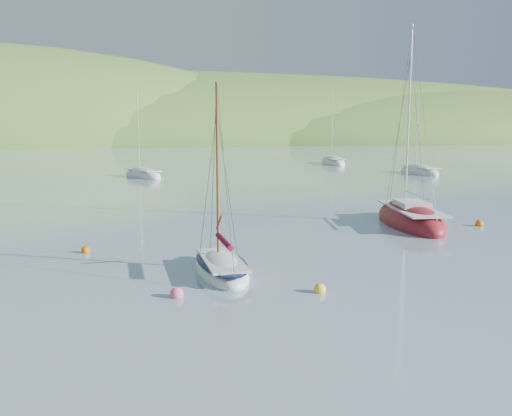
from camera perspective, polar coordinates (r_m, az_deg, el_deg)
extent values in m
plane|color=#7492A0|center=(21.85, 3.36, -8.09)|extent=(700.00, 700.00, 0.00)
ellipsoid|color=#3E6426|center=(190.27, -11.13, 6.67)|extent=(440.00, 110.00, 44.00)
ellipsoid|color=#3E6426|center=(204.10, 15.30, 6.66)|extent=(240.00, 100.00, 34.00)
ellipsoid|color=white|center=(24.04, -3.48, -6.28)|extent=(2.15, 5.56, 1.35)
cube|color=beige|center=(23.81, -3.44, -5.21)|extent=(1.61, 4.33, 0.10)
cylinder|color=brown|center=(23.96, -3.86, 3.69)|extent=(0.12, 0.12, 7.35)
ellipsoid|color=#0D1235|center=(23.94, -3.48, -5.38)|extent=(2.12, 5.50, 0.23)
cylinder|color=maroon|center=(23.08, -3.20, -3.34)|extent=(0.30, 2.65, 0.24)
ellipsoid|color=maroon|center=(36.23, 15.16, -1.33)|extent=(4.41, 9.23, 2.44)
cube|color=beige|center=(35.93, 15.31, -0.04)|extent=(3.34, 7.18, 0.10)
cylinder|color=silver|center=(36.72, 15.03, 8.77)|extent=(0.12, 0.12, 11.08)
cube|color=beige|center=(35.90, 15.32, 0.34)|extent=(2.03, 2.71, 0.42)
cylinder|color=silver|center=(34.98, 15.84, 1.21)|extent=(0.76, 4.21, 0.09)
ellipsoid|color=white|center=(65.63, -11.23, 3.17)|extent=(5.26, 7.60, 1.96)
cube|color=beige|center=(65.44, -11.20, 3.77)|extent=(4.02, 5.89, 0.10)
cylinder|color=silver|center=(66.13, -11.69, 7.51)|extent=(0.12, 0.12, 8.64)
ellipsoid|color=white|center=(84.63, 7.72, 4.48)|extent=(3.51, 8.17, 2.16)
cube|color=beige|center=(84.42, 7.76, 4.99)|extent=(2.64, 6.36, 0.10)
cylinder|color=silver|center=(85.33, 7.63, 8.21)|extent=(0.12, 0.12, 9.53)
ellipsoid|color=white|center=(71.29, 16.01, 3.43)|extent=(2.99, 7.38, 1.98)
cube|color=beige|center=(71.11, 16.09, 3.98)|extent=(2.25, 5.75, 0.10)
cylinder|color=silver|center=(71.76, 15.81, 7.47)|extent=(0.12, 0.12, 8.69)
sphere|color=yellow|center=(21.50, 6.40, -8.08)|extent=(0.46, 0.46, 0.46)
sphere|color=#E35A77|center=(21.01, -7.94, -8.51)|extent=(0.50, 0.50, 0.50)
sphere|color=#DD6100|center=(37.08, 21.43, -1.50)|extent=(0.50, 0.50, 0.50)
sphere|color=#DD6100|center=(28.79, -16.66, -4.07)|extent=(0.42, 0.42, 0.42)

